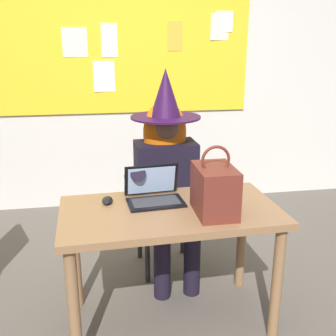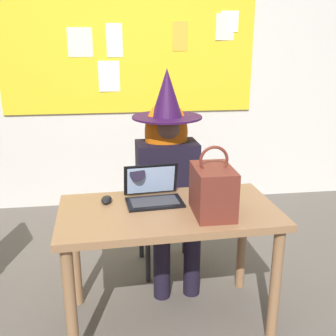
% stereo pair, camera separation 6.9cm
% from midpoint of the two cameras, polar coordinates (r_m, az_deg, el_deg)
% --- Properties ---
extents(ground_plane, '(24.00, 24.00, 0.00)m').
position_cam_midpoint_polar(ground_plane, '(2.54, -2.79, -21.83)').
color(ground_plane, '#5B544C').
extents(wall_back_bulletin, '(6.09, 2.13, 2.71)m').
position_cam_midpoint_polar(wall_back_bulletin, '(3.97, -6.75, 13.93)').
color(wall_back_bulletin, silver).
rests_on(wall_back_bulletin, ground).
extents(desk_main, '(1.23, 0.68, 0.73)m').
position_cam_midpoint_polar(desk_main, '(2.27, -0.55, -8.35)').
color(desk_main, '#8E6642').
rests_on(desk_main, ground).
extents(chair_at_desk, '(0.44, 0.44, 0.88)m').
position_cam_midpoint_polar(chair_at_desk, '(2.95, -1.26, -4.80)').
color(chair_at_desk, black).
rests_on(chair_at_desk, ground).
extents(person_costumed, '(0.61, 0.71, 1.45)m').
position_cam_midpoint_polar(person_costumed, '(2.74, -0.81, -0.07)').
color(person_costumed, black).
rests_on(person_costumed, ground).
extents(laptop, '(0.34, 0.27, 0.20)m').
position_cam_midpoint_polar(laptop, '(2.32, -2.85, -3.65)').
color(laptop, black).
rests_on(laptop, desk_main).
extents(computer_mouse, '(0.07, 0.11, 0.03)m').
position_cam_midpoint_polar(computer_mouse, '(2.33, -9.49, -4.56)').
color(computer_mouse, black).
rests_on(computer_mouse, desk_main).
extents(handbag, '(0.20, 0.30, 0.38)m').
position_cam_midpoint_polar(handbag, '(2.14, 5.75, -3.10)').
color(handbag, maroon).
rests_on(handbag, desk_main).
extents(coffee_mug, '(0.08, 0.08, 0.09)m').
position_cam_midpoint_polar(coffee_mug, '(2.09, 6.85, -6.23)').
color(coffee_mug, silver).
rests_on(coffee_mug, desk_main).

